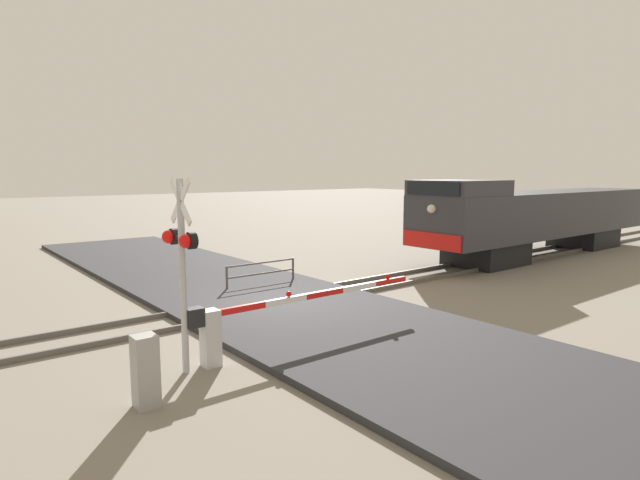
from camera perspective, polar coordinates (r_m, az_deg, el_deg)
The scene contains 9 objects.
ground_plane at distance 16.55m, azimuth -5.33°, elevation -7.06°, with size 160.00×160.00×0.00m, color gray.
rail_track_left at distance 17.12m, azimuth -6.66°, elevation -6.33°, with size 0.08×80.00×0.15m, color #59544C.
rail_track_right at distance 15.95m, azimuth -3.92°, elevation -7.32°, with size 0.08×80.00×0.15m, color #59544C.
road_surface at distance 16.53m, azimuth -5.34°, elevation -6.79°, with size 36.00×6.25×0.16m, color #2D2D30.
locomotive at distance 27.93m, azimuth 22.66°, elevation 2.42°, with size 3.07×16.96×3.79m.
crossing_signal at distance 10.90m, azimuth -14.91°, elevation -1.44°, with size 1.18×0.33×4.04m.
crossing_gate at distance 11.93m, azimuth -7.94°, elevation -8.65°, with size 0.36×6.57×1.35m.
utility_cabinet at distance 9.97m, azimuth -18.50°, elevation -13.43°, with size 0.38×0.41×1.31m, color #999993.
guard_railing at distance 18.81m, azimuth -6.41°, elevation -3.35°, with size 0.08×2.85×0.95m.
Camera 1 is at (13.44, -8.71, 4.16)m, focal length 29.34 mm.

